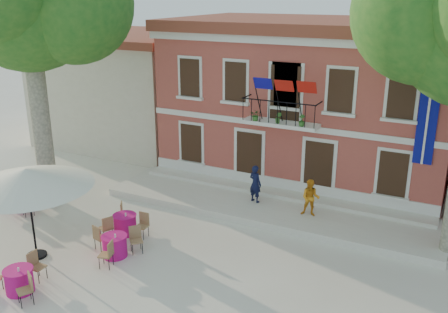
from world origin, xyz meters
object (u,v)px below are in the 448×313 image
at_px(cafe_table_1, 19,279).
at_px(cafe_table_3, 125,223).
at_px(pedestrian_navy, 255,184).
at_px(patio_umbrella, 27,178).
at_px(cafe_table_0, 22,200).
at_px(cafe_table_4, 115,245).
at_px(pedestrian_orange, 311,198).

height_order(cafe_table_1, cafe_table_3, same).
bearing_deg(pedestrian_navy, patio_umbrella, 71.38).
xyz_separation_m(cafe_table_0, cafe_table_4, (5.94, -1.33, 0.00)).
relative_size(pedestrian_orange, cafe_table_0, 0.80).
relative_size(pedestrian_navy, pedestrian_orange, 1.08).
distance_m(cafe_table_1, cafe_table_3, 4.58).
distance_m(patio_umbrella, cafe_table_4, 3.68).
distance_m(pedestrian_orange, cafe_table_1, 10.78).
relative_size(pedestrian_orange, cafe_table_1, 0.80).
bearing_deg(cafe_table_3, cafe_table_0, -178.00).
bearing_deg(pedestrian_navy, cafe_table_3, 68.96).
bearing_deg(pedestrian_navy, cafe_table_4, 82.40).
height_order(cafe_table_0, cafe_table_1, same).
relative_size(patio_umbrella, pedestrian_navy, 2.70).
bearing_deg(cafe_table_4, pedestrian_orange, 47.38).
bearing_deg(pedestrian_orange, cafe_table_4, -141.33).
relative_size(pedestrian_orange, cafe_table_4, 0.82).
relative_size(patio_umbrella, cafe_table_4, 2.39).
xyz_separation_m(patio_umbrella, pedestrian_navy, (5.12, 7.14, -1.80)).
bearing_deg(cafe_table_1, pedestrian_orange, 53.65).
relative_size(cafe_table_1, cafe_table_3, 1.00).
bearing_deg(patio_umbrella, cafe_table_1, -55.79).
bearing_deg(cafe_table_1, cafe_table_3, 84.05).
distance_m(pedestrian_navy, cafe_table_0, 9.79).
height_order(cafe_table_0, cafe_table_3, same).
xyz_separation_m(cafe_table_0, cafe_table_1, (4.73, -4.38, 0.00)).
height_order(pedestrian_navy, cafe_table_3, pedestrian_navy).
xyz_separation_m(pedestrian_navy, cafe_table_4, (-2.70, -5.89, -0.68)).
bearing_deg(cafe_table_0, cafe_table_4, -12.65).
xyz_separation_m(pedestrian_navy, cafe_table_0, (-8.63, -4.56, -0.68)).
xyz_separation_m(pedestrian_navy, cafe_table_3, (-3.42, -4.38, -0.68)).
distance_m(patio_umbrella, cafe_table_1, 3.29).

